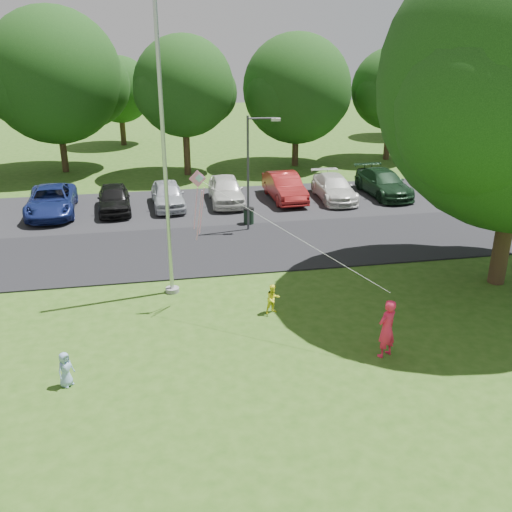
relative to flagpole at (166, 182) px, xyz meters
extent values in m
plane|color=#2C5215|center=(3.50, -5.00, -4.17)|extent=(120.00, 120.00, 0.00)
cube|color=black|center=(3.50, 4.00, -4.14)|extent=(60.00, 6.00, 0.06)
cube|color=black|center=(3.50, 10.50, -4.14)|extent=(42.00, 7.00, 0.06)
cylinder|color=#B7BABF|center=(0.00, 0.00, 0.83)|extent=(0.14, 0.14, 10.00)
cylinder|color=gray|center=(0.00, 0.00, -4.09)|extent=(0.50, 0.50, 0.16)
cylinder|color=#3F3F44|center=(3.93, 6.19, -1.46)|extent=(0.11, 0.11, 5.41)
cylinder|color=#3F3F44|center=(4.55, 6.14, 1.11)|extent=(1.26, 0.19, 0.08)
cube|color=silver|center=(5.18, 6.08, 1.05)|extent=(0.42, 0.23, 0.13)
cylinder|color=black|center=(4.10, 7.05, -3.77)|extent=(0.50, 0.50, 0.80)
cylinder|color=black|center=(4.10, 7.05, -3.34)|extent=(0.53, 0.53, 0.04)
cylinder|color=#332316|center=(12.20, -1.42, -2.28)|extent=(0.62, 0.62, 3.78)
sphere|color=black|center=(10.17, -2.70, 2.67)|extent=(6.11, 6.11, 6.11)
sphere|color=black|center=(9.90, -2.42, 2.21)|extent=(5.30, 5.30, 5.30)
cylinder|color=#332316|center=(-6.10, 20.24, -2.57)|extent=(0.44, 0.44, 3.19)
sphere|color=black|center=(-6.10, 20.24, 2.00)|extent=(8.50, 8.50, 8.50)
sphere|color=black|center=(-4.18, 21.09, 1.37)|extent=(5.53, 5.53, 5.53)
sphere|color=black|center=(-7.80, 19.17, 1.58)|extent=(5.10, 5.10, 5.10)
cylinder|color=#332316|center=(1.92, 17.90, -2.45)|extent=(0.44, 0.44, 3.43)
sphere|color=black|center=(1.92, 17.90, 1.45)|extent=(6.27, 6.27, 6.27)
sphere|color=black|center=(3.33, 18.53, 0.98)|extent=(4.07, 4.07, 4.07)
sphere|color=black|center=(0.66, 17.12, 1.14)|extent=(3.76, 3.76, 3.76)
cylinder|color=#332316|center=(9.53, 19.17, -2.84)|extent=(0.44, 0.44, 2.66)
sphere|color=black|center=(9.53, 19.17, 1.03)|extent=(7.27, 7.27, 7.27)
sphere|color=black|center=(11.16, 19.89, 0.49)|extent=(4.72, 4.72, 4.72)
sphere|color=black|center=(8.07, 18.26, 0.67)|extent=(4.36, 4.36, 4.36)
cylinder|color=#332316|center=(16.62, 19.89, -2.66)|extent=(0.44, 0.44, 3.02)
sphere|color=black|center=(16.62, 19.89, 0.84)|extent=(5.67, 5.67, 5.67)
sphere|color=black|center=(17.89, 20.46, 0.41)|extent=(3.68, 3.68, 3.68)
sphere|color=black|center=(15.48, 19.18, 0.55)|extent=(3.40, 3.40, 3.40)
cylinder|color=#332316|center=(-2.50, 29.00, -2.87)|extent=(0.44, 0.44, 2.60)
sphere|color=black|center=(-2.50, 29.00, 0.25)|extent=(5.20, 5.20, 5.20)
sphere|color=black|center=(-1.33, 29.52, -0.14)|extent=(3.38, 3.38, 3.38)
sphere|color=black|center=(-3.54, 28.35, -0.01)|extent=(3.12, 3.12, 3.12)
cylinder|color=#332316|center=(21.50, 28.50, -2.87)|extent=(0.44, 0.44, 2.60)
sphere|color=black|center=(21.50, 28.50, 0.25)|extent=(5.20, 5.20, 5.20)
sphere|color=black|center=(22.67, 29.02, -0.14)|extent=(3.38, 3.38, 3.38)
sphere|color=black|center=(20.46, 27.85, -0.01)|extent=(3.12, 3.12, 3.12)
imported|color=navy|center=(-5.62, 10.45, -3.40)|extent=(2.58, 5.19, 1.41)
imported|color=black|center=(-2.47, 10.34, -3.42)|extent=(1.86, 4.14, 1.38)
imported|color=#B2B7BF|center=(0.32, 10.56, -3.41)|extent=(1.82, 4.13, 1.38)
imported|color=silver|center=(3.49, 10.76, -3.36)|extent=(1.86, 4.40, 1.48)
imported|color=maroon|center=(6.78, 10.77, -3.37)|extent=(1.77, 4.55, 1.48)
imported|color=silver|center=(9.52, 10.37, -3.45)|extent=(1.96, 4.57, 1.31)
imported|color=black|center=(12.56, 10.65, -3.40)|extent=(2.27, 4.98, 1.42)
imported|color=#F5204B|center=(5.97, -5.58, -3.25)|extent=(0.79, 0.69, 1.82)
imported|color=#FFFE28|center=(3.29, -2.30, -3.65)|extent=(0.60, 0.53, 1.04)
imported|color=#89A9D2|center=(-3.11, -5.41, -3.66)|extent=(0.57, 0.58, 1.01)
cube|color=pink|center=(0.99, -1.19, 0.35)|extent=(0.56, 0.05, 0.56)
cube|color=#8CC6E5|center=(1.04, -1.22, 0.37)|extent=(0.27, 0.03, 0.27)
cylinder|color=white|center=(3.48, -3.38, -0.88)|extent=(4.99, 4.40, 2.46)
cylinder|color=pink|center=(0.89, -1.19, -0.65)|extent=(0.19, 0.24, 1.49)
cylinder|color=pink|center=(1.09, -1.14, -0.77)|extent=(0.21, 0.39, 1.70)
cylinder|color=pink|center=(0.99, -1.27, -0.88)|extent=(0.23, 0.57, 1.89)
camera|label=1|loc=(-0.47, -19.22, 4.92)|focal=40.00mm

